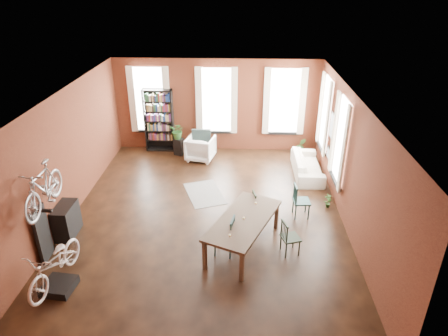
# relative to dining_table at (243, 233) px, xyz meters

# --- Properties ---
(room) EXTENTS (9.00, 9.04, 3.22)m
(room) POSITION_rel_dining_table_xyz_m (-0.71, 1.81, 1.75)
(room) COLOR black
(room) RESTS_ON ground
(dining_table) EXTENTS (1.85, 2.48, 0.77)m
(dining_table) POSITION_rel_dining_table_xyz_m (0.00, 0.00, 0.00)
(dining_table) COLOR brown
(dining_table) RESTS_ON ground
(dining_chair_a) EXTENTS (0.50, 0.50, 0.93)m
(dining_chair_a) POSITION_rel_dining_table_xyz_m (-0.42, -0.23, 0.08)
(dining_chair_a) COLOR #183536
(dining_chair_a) RESTS_ON ground
(dining_chair_b) EXTENTS (0.45, 0.45, 0.84)m
(dining_chair_b) POSITION_rel_dining_table_xyz_m (0.10, 1.03, 0.03)
(dining_chair_b) COLOR black
(dining_chair_b) RESTS_ON ground
(dining_chair_c) EXTENTS (0.49, 0.49, 0.84)m
(dining_chair_c) POSITION_rel_dining_table_xyz_m (1.06, -0.17, 0.03)
(dining_chair_c) COLOR black
(dining_chair_c) RESTS_ON ground
(dining_chair_d) EXTENTS (0.45, 0.45, 0.90)m
(dining_chair_d) POSITION_rel_dining_table_xyz_m (1.49, 1.37, 0.07)
(dining_chair_d) COLOR #1A3937
(dining_chair_d) RESTS_ON ground
(bookshelf) EXTENTS (1.00, 0.32, 2.20)m
(bookshelf) POSITION_rel_dining_table_xyz_m (-2.96, 5.50, 0.71)
(bookshelf) COLOR black
(bookshelf) RESTS_ON ground
(white_armchair) EXTENTS (1.02, 0.98, 0.89)m
(white_armchair) POSITION_rel_dining_table_xyz_m (-1.45, 4.75, 0.06)
(white_armchair) COLOR white
(white_armchair) RESTS_ON ground
(cream_sofa) EXTENTS (0.61, 2.08, 0.81)m
(cream_sofa) POSITION_rel_dining_table_xyz_m (1.99, 3.80, 0.02)
(cream_sofa) COLOR beige
(cream_sofa) RESTS_ON ground
(striped_rug) EXTENTS (1.39, 1.72, 0.01)m
(striped_rug) POSITION_rel_dining_table_xyz_m (-1.12, 2.41, -0.38)
(striped_rug) COLOR black
(striped_rug) RESTS_ON ground
(bike_trainer) EXTENTS (0.64, 0.64, 0.17)m
(bike_trainer) POSITION_rel_dining_table_xyz_m (-3.68, -1.56, -0.30)
(bike_trainer) COLOR black
(bike_trainer) RESTS_ON ground
(bike_wall_rack) EXTENTS (0.16, 0.60, 1.30)m
(bike_wall_rack) POSITION_rel_dining_table_xyz_m (-4.36, -0.60, 0.26)
(bike_wall_rack) COLOR black
(bike_wall_rack) RESTS_ON ground
(console_table) EXTENTS (0.40, 0.80, 0.80)m
(console_table) POSITION_rel_dining_table_xyz_m (-4.24, 0.30, 0.01)
(console_table) COLOR black
(console_table) RESTS_ON ground
(plant_stand) EXTENTS (0.37, 0.37, 0.58)m
(plant_stand) POSITION_rel_dining_table_xyz_m (-2.24, 5.13, -0.10)
(plant_stand) COLOR black
(plant_stand) RESTS_ON ground
(plant_by_sofa) EXTENTS (0.34, 0.59, 0.26)m
(plant_by_sofa) POSITION_rel_dining_table_xyz_m (2.00, 5.41, -0.26)
(plant_by_sofa) COLOR #315723
(plant_by_sofa) RESTS_ON ground
(plant_small) EXTENTS (0.38, 0.45, 0.14)m
(plant_small) POSITION_rel_dining_table_xyz_m (2.28, 1.83, -0.31)
(plant_small) COLOR #326227
(plant_small) RESTS_ON ground
(bicycle_floor) EXTENTS (0.73, 0.98, 1.72)m
(bicycle_floor) POSITION_rel_dining_table_xyz_m (-3.68, -1.52, 0.65)
(bicycle_floor) COLOR beige
(bicycle_floor) RESTS_ON bike_trainer
(bicycle_hung) EXTENTS (0.47, 1.00, 1.66)m
(bicycle_hung) POSITION_rel_dining_table_xyz_m (-4.11, -0.60, 1.75)
(bicycle_hung) COLOR #A5A8AD
(bicycle_hung) RESTS_ON bike_wall_rack
(plant_on_stand) EXTENTS (0.64, 0.68, 0.45)m
(plant_on_stand) POSITION_rel_dining_table_xyz_m (-2.26, 5.16, 0.41)
(plant_on_stand) COLOR #2E6327
(plant_on_stand) RESTS_ON plant_stand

